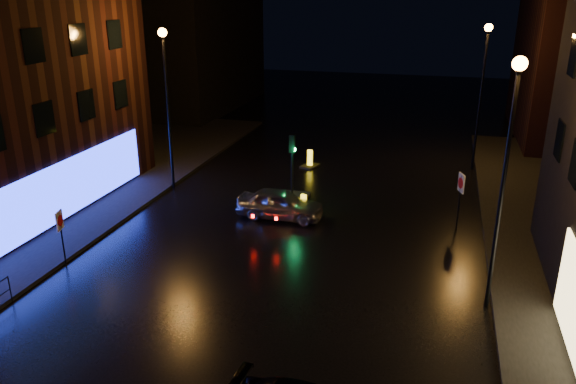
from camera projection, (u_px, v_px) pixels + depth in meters
name	position (u px, v px, depth m)	size (l,w,h in m)	color
ground	(203.00, 378.00, 15.60)	(120.00, 120.00, 0.00)	black
building_far_left	(191.00, 27.00, 48.89)	(8.00, 16.00, 14.00)	black
street_lamp_lfar	(166.00, 86.00, 28.32)	(0.44, 0.44, 8.37)	black
street_lamp_rnear	(508.00, 150.00, 17.16)	(0.44, 0.44, 8.37)	black
street_lamp_rfar	(483.00, 75.00, 31.64)	(0.44, 0.44, 8.37)	black
traffic_signal	(292.00, 192.00, 28.40)	(1.40, 2.40, 3.45)	black
silver_hatchback	(280.00, 204.00, 26.26)	(1.63, 4.05, 1.38)	#A5A8AD
bollard_near	(303.00, 209.00, 27.00)	(1.08, 1.26, 0.93)	black
bollard_far	(310.00, 163.00, 33.91)	(1.11, 1.38, 1.05)	black
road_sign_left	(60.00, 225.00, 21.38)	(0.19, 0.54, 2.27)	black
road_sign_right	(461.00, 188.00, 24.75)	(0.27, 0.60, 2.56)	black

